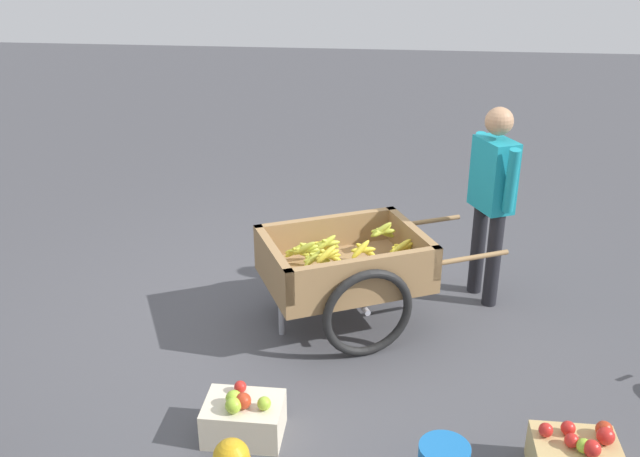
# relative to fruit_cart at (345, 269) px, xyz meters

# --- Properties ---
(ground_plane) EXTENTS (24.00, 24.00, 0.00)m
(ground_plane) POSITION_rel_fruit_cart_xyz_m (0.29, 0.04, -0.44)
(ground_plane) COLOR #47474C
(fruit_cart) EXTENTS (1.82, 1.40, 0.72)m
(fruit_cart) POSITION_rel_fruit_cart_xyz_m (0.00, 0.00, 0.00)
(fruit_cart) COLOR #937047
(fruit_cart) RESTS_ON ground
(vendor_person) EXTENTS (0.33, 0.55, 1.50)m
(vendor_person) POSITION_rel_fruit_cart_xyz_m (-1.03, -0.50, 0.45)
(vendor_person) COLOR black
(vendor_person) RESTS_ON ground
(apple_crate) EXTENTS (0.44, 0.32, 0.31)m
(apple_crate) POSITION_rel_fruit_cart_xyz_m (0.47, 1.29, -0.31)
(apple_crate) COLOR beige
(apple_crate) RESTS_ON ground
(mixed_fruit_crate) EXTENTS (0.44, 0.32, 0.31)m
(mixed_fruit_crate) POSITION_rel_fruit_cart_xyz_m (-1.32, 1.42, -0.31)
(mixed_fruit_crate) COLOR tan
(mixed_fruit_crate) RESTS_ON ground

